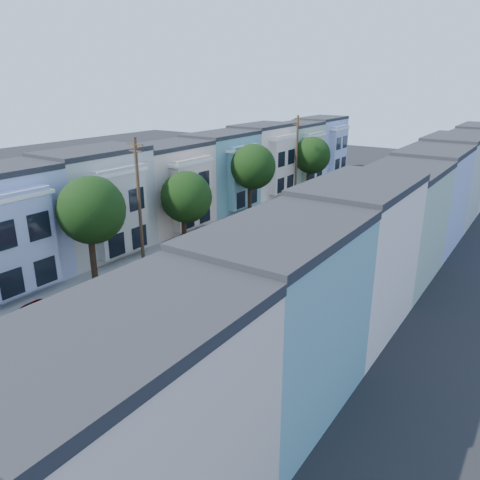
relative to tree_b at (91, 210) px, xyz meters
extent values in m
plane|color=black|center=(6.30, 2.57, -5.59)|extent=(160.00, 160.00, 0.00)
cube|color=black|center=(6.30, 17.57, -5.58)|extent=(12.00, 70.00, 0.02)
cube|color=gray|center=(0.25, 17.57, -5.52)|extent=(0.30, 70.00, 0.15)
cube|color=gray|center=(12.35, 17.57, -5.52)|extent=(0.30, 70.00, 0.15)
cube|color=gray|center=(-1.05, 17.57, -5.52)|extent=(2.60, 70.00, 0.15)
cube|color=gray|center=(13.65, 17.57, -5.52)|extent=(2.60, 70.00, 0.15)
cube|color=gold|center=(6.30, 17.57, -5.59)|extent=(0.12, 70.00, 0.01)
cube|color=#ABC0A3|center=(-4.85, 17.57, -5.59)|extent=(5.00, 70.00, 8.50)
cube|color=#ABC0A3|center=(17.45, 17.57, -5.59)|extent=(5.00, 70.00, 8.50)
cylinder|color=black|center=(-0.30, 0.00, -3.60)|extent=(0.44, 0.44, 3.97)
sphere|color=black|center=(0.00, 0.00, 0.03)|extent=(4.70, 4.70, 4.70)
cylinder|color=black|center=(-0.30, 9.99, -4.12)|extent=(0.44, 0.44, 2.95)
sphere|color=black|center=(0.00, 9.99, -1.08)|extent=(4.46, 4.46, 4.46)
cylinder|color=black|center=(-0.30, 20.70, -3.63)|extent=(0.44, 0.44, 3.92)
sphere|color=black|center=(0.00, 20.70, -0.03)|extent=(4.70, 4.70, 4.70)
cylinder|color=black|center=(-0.30, 34.67, -3.94)|extent=(0.44, 0.44, 3.30)
sphere|color=black|center=(0.00, 34.67, -0.64)|extent=(4.70, 4.70, 4.70)
cylinder|color=black|center=(12.90, 32.34, -4.10)|extent=(0.44, 0.44, 2.98)
sphere|color=black|center=(13.20, 32.34, -1.58)|extent=(2.93, 2.93, 2.93)
cylinder|color=#42301E|center=(0.00, 4.57, -0.59)|extent=(0.26, 0.26, 10.00)
cube|color=#42301E|center=(0.00, 4.57, 4.01)|extent=(1.60, 0.12, 0.12)
cylinder|color=#42301E|center=(0.00, 30.57, -0.59)|extent=(0.26, 0.26, 10.00)
cube|color=#42301E|center=(0.00, 30.57, 4.01)|extent=(1.60, 0.12, 0.12)
cube|color=white|center=(7.88, 6.93, -3.60)|extent=(2.56, 4.58, 2.50)
cube|color=white|center=(7.88, 10.29, -3.70)|extent=(2.56, 2.13, 2.30)
cube|color=black|center=(7.88, 7.89, -4.98)|extent=(2.35, 6.58, 0.26)
cube|color=#2D0A51|center=(7.50, 4.64, -3.30)|extent=(0.96, 0.04, 0.47)
cube|color=#198C1E|center=(8.36, 4.64, -3.30)|extent=(0.75, 0.04, 0.47)
cylinder|color=black|center=(6.73, 5.68, -5.11)|extent=(0.30, 0.96, 0.96)
cylinder|color=black|center=(9.03, 5.68, -5.11)|extent=(0.30, 0.96, 0.96)
cylinder|color=black|center=(6.73, 9.97, -5.11)|extent=(0.30, 0.96, 0.96)
cylinder|color=black|center=(9.03, 9.97, -5.11)|extent=(0.30, 0.96, 0.96)
imported|color=black|center=(8.82, 18.09, -4.83)|extent=(1.94, 4.65, 1.51)
imported|color=#13103C|center=(1.40, -6.14, -4.91)|extent=(1.87, 4.29, 1.36)
imported|color=#B0BBCB|center=(1.40, 4.38, -4.96)|extent=(1.81, 3.97, 1.25)
imported|color=maroon|center=(1.40, 13.42, -4.84)|extent=(1.95, 4.60, 1.49)
imported|color=#2E2F33|center=(11.20, -5.87, -4.91)|extent=(2.56, 5.03, 1.36)
imported|color=silver|center=(11.20, 1.75, -4.89)|extent=(1.79, 4.36, 1.40)
imported|color=black|center=(11.20, 21.28, -4.88)|extent=(2.10, 4.76, 1.41)
imported|color=black|center=(11.20, 28.80, -4.90)|extent=(1.87, 4.27, 1.38)
cylinder|color=black|center=(11.39, -11.79, -5.30)|extent=(0.11, 0.59, 0.59)
cylinder|color=black|center=(11.39, -13.08, -5.30)|extent=(0.11, 0.59, 0.59)
cube|color=black|center=(11.39, -12.44, -5.13)|extent=(0.20, 1.01, 0.17)
cube|color=#B2B2B2|center=(11.39, -12.21, -4.95)|extent=(0.26, 0.41, 0.20)
camera|label=1|loc=(25.95, -20.00, 8.57)|focal=35.00mm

